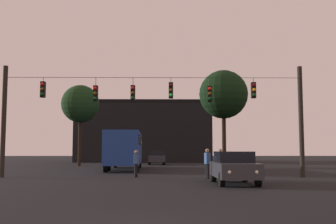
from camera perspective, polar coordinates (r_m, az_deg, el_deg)
name	(u,v)px	position (r m, az deg, el deg)	size (l,w,h in m)	color
ground_plane	(156,170)	(33.06, -1.75, -8.11)	(168.00, 168.00, 0.00)	black
overhead_signal_span	(152,110)	(24.28, -2.21, 0.31)	(17.98, 0.44, 6.62)	black
city_bus	(125,147)	(33.72, -6.02, -4.86)	(2.86, 11.07, 3.00)	navy
car_near_right	(234,167)	(19.65, 9.20, -7.59)	(1.81, 4.34, 1.52)	#2D2D33
car_far_left	(157,157)	(45.61, -1.59, -6.36)	(1.88, 4.37, 1.52)	#2D2D33
pedestrian_crossing_left	(207,162)	(22.74, 5.53, -6.95)	(0.33, 0.41, 1.67)	black
pedestrian_crossing_center	(136,162)	(24.16, -4.49, -6.99)	(0.35, 0.42, 1.59)	black
pedestrian_crossing_right	(220,161)	(25.60, 7.34, -6.75)	(0.32, 0.40, 1.67)	black
corner_building	(145,133)	(59.45, -3.24, -2.92)	(18.13, 12.90, 8.25)	black
tree_left_silhouette	(223,95)	(40.69, 7.77, 2.41)	(4.81, 4.81, 9.50)	black
tree_behind_building	(80,104)	(42.76, -12.16, 1.08)	(3.87, 3.87, 8.27)	black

